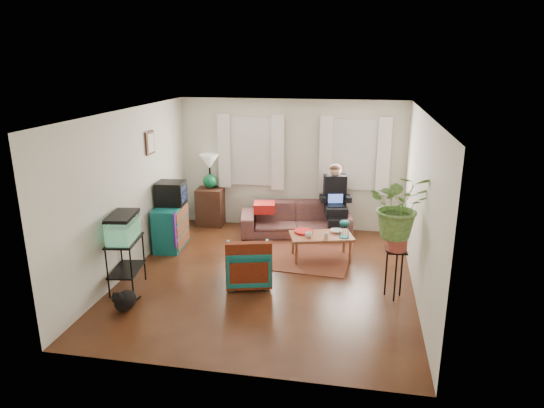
% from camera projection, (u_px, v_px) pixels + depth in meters
% --- Properties ---
extents(floor, '(4.50, 5.00, 0.01)m').
position_uv_depth(floor, '(267.00, 277.00, 7.72)').
color(floor, '#4F2B14').
rests_on(floor, ground).
extents(ceiling, '(4.50, 5.00, 0.01)m').
position_uv_depth(ceiling, '(267.00, 112.00, 6.98)').
color(ceiling, white).
rests_on(ceiling, wall_back).
extents(wall_back, '(4.50, 0.01, 2.60)m').
position_uv_depth(wall_back, '(291.00, 165.00, 9.70)').
color(wall_back, silver).
rests_on(wall_back, floor).
extents(wall_front, '(4.50, 0.01, 2.60)m').
position_uv_depth(wall_front, '(221.00, 265.00, 4.99)').
color(wall_front, silver).
rests_on(wall_front, floor).
extents(wall_left, '(0.01, 5.00, 2.60)m').
position_uv_depth(wall_left, '(129.00, 192.00, 7.74)').
color(wall_left, silver).
rests_on(wall_left, floor).
extents(wall_right, '(0.01, 5.00, 2.60)m').
position_uv_depth(wall_right, '(421.00, 207.00, 6.96)').
color(wall_right, silver).
rests_on(wall_right, floor).
extents(window_left, '(1.08, 0.04, 1.38)m').
position_uv_depth(window_left, '(252.00, 151.00, 9.75)').
color(window_left, white).
rests_on(window_left, wall_back).
extents(window_right, '(1.08, 0.04, 1.38)m').
position_uv_depth(window_right, '(355.00, 155.00, 9.40)').
color(window_right, white).
rests_on(window_right, wall_back).
extents(curtains_left, '(1.36, 0.06, 1.50)m').
position_uv_depth(curtains_left, '(251.00, 152.00, 9.68)').
color(curtains_left, white).
rests_on(curtains_left, wall_back).
extents(curtains_right, '(1.36, 0.06, 1.50)m').
position_uv_depth(curtains_right, '(354.00, 156.00, 9.32)').
color(curtains_right, white).
rests_on(curtains_right, wall_back).
extents(picture_frame, '(0.04, 0.32, 0.40)m').
position_uv_depth(picture_frame, '(150.00, 143.00, 8.35)').
color(picture_frame, '#3D2616').
rests_on(picture_frame, wall_left).
extents(area_rug, '(2.12, 1.75, 0.01)m').
position_uv_depth(area_rug, '(293.00, 254.00, 8.63)').
color(area_rug, brown).
rests_on(area_rug, floor).
extents(sofa, '(2.25, 1.24, 0.83)m').
position_uv_depth(sofa, '(296.00, 214.00, 9.51)').
color(sofa, brown).
rests_on(sofa, floor).
extents(seated_person, '(0.65, 0.75, 1.27)m').
position_uv_depth(seated_person, '(335.00, 203.00, 9.45)').
color(seated_person, black).
rests_on(seated_person, sofa).
extents(side_table, '(0.55, 0.55, 0.78)m').
position_uv_depth(side_table, '(211.00, 206.00, 10.11)').
color(side_table, '#3B2716').
rests_on(side_table, floor).
extents(table_lamp, '(0.41, 0.41, 0.71)m').
position_uv_depth(table_lamp, '(210.00, 172.00, 9.90)').
color(table_lamp, white).
rests_on(table_lamp, side_table).
extents(dresser, '(0.52, 0.92, 0.79)m').
position_uv_depth(dresser, '(171.00, 226.00, 8.86)').
color(dresser, '#135474').
rests_on(dresser, floor).
extents(crt_tv, '(0.52, 0.48, 0.42)m').
position_uv_depth(crt_tv, '(171.00, 193.00, 8.77)').
color(crt_tv, black).
rests_on(crt_tv, dresser).
extents(aquarium_stand, '(0.49, 0.75, 0.78)m').
position_uv_depth(aquarium_stand, '(126.00, 265.00, 7.23)').
color(aquarium_stand, black).
rests_on(aquarium_stand, floor).
extents(aquarium, '(0.44, 0.68, 0.41)m').
position_uv_depth(aquarium, '(123.00, 227.00, 7.06)').
color(aquarium, '#7FD899').
rests_on(aquarium, aquarium_stand).
extents(black_cat, '(0.32, 0.44, 0.35)m').
position_uv_depth(black_cat, '(125.00, 299.00, 6.66)').
color(black_cat, black).
rests_on(black_cat, floor).
extents(armchair, '(0.80, 0.77, 0.68)m').
position_uv_depth(armchair, '(248.00, 263.00, 7.42)').
color(armchair, '#106264').
rests_on(armchair, floor).
extents(serape_throw, '(0.70, 0.33, 0.56)m').
position_uv_depth(serape_throw, '(249.00, 261.00, 7.13)').
color(serape_throw, '#9E0A0A').
rests_on(serape_throw, armchair).
extents(coffee_table, '(1.17, 0.84, 0.44)m').
position_uv_depth(coffee_table, '(321.00, 247.00, 8.38)').
color(coffee_table, brown).
rests_on(coffee_table, floor).
extents(cup_a, '(0.15, 0.15, 0.09)m').
position_uv_depth(cup_a, '(308.00, 235.00, 8.19)').
color(cup_a, white).
rests_on(cup_a, coffee_table).
extents(cup_b, '(0.12, 0.12, 0.09)m').
position_uv_depth(cup_b, '(326.00, 236.00, 8.15)').
color(cup_b, beige).
rests_on(cup_b, coffee_table).
extents(bowl, '(0.26, 0.26, 0.05)m').
position_uv_depth(bowl, '(337.00, 231.00, 8.43)').
color(bowl, white).
rests_on(bowl, coffee_table).
extents(snack_tray, '(0.40, 0.40, 0.04)m').
position_uv_depth(snack_tray, '(303.00, 232.00, 8.43)').
color(snack_tray, '#B21414').
rests_on(snack_tray, coffee_table).
extents(birdcage, '(0.21, 0.21, 0.31)m').
position_uv_depth(birdcage, '(344.00, 229.00, 8.17)').
color(birdcage, '#115B6B').
rests_on(birdcage, coffee_table).
extents(plant_stand, '(0.33, 0.33, 0.74)m').
position_uv_depth(plant_stand, '(394.00, 274.00, 6.97)').
color(plant_stand, black).
rests_on(plant_stand, floor).
extents(potted_plant, '(0.89, 0.79, 0.94)m').
position_uv_depth(potted_plant, '(399.00, 216.00, 6.72)').
color(potted_plant, '#599947').
rests_on(potted_plant, plant_stand).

